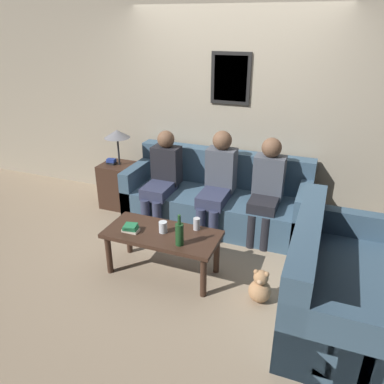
# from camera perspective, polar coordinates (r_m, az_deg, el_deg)

# --- Properties ---
(ground_plane) EXTENTS (16.00, 16.00, 0.00)m
(ground_plane) POSITION_cam_1_polar(r_m,az_deg,el_deg) (4.39, 1.67, -7.29)
(ground_plane) COLOR gray
(wall_back) EXTENTS (9.00, 0.08, 2.60)m
(wall_back) POSITION_cam_1_polar(r_m,az_deg,el_deg) (4.75, 5.83, 12.13)
(wall_back) COLOR #9E937F
(wall_back) RESTS_ON ground_plane
(couch_main) EXTENTS (2.21, 0.84, 0.85)m
(couch_main) POSITION_cam_1_polar(r_m,az_deg,el_deg) (4.67, 3.82, -1.10)
(couch_main) COLOR #385166
(couch_main) RESTS_ON ground_plane
(couch_side) EXTENTS (0.84, 1.61, 0.85)m
(couch_side) POSITION_cam_1_polar(r_m,az_deg,el_deg) (3.45, 20.78, -13.09)
(couch_side) COLOR #385166
(couch_side) RESTS_ON ground_plane
(coffee_table) EXTENTS (1.12, 0.51, 0.46)m
(coffee_table) POSITION_cam_1_polar(r_m,az_deg,el_deg) (3.67, -4.57, -7.09)
(coffee_table) COLOR #382319
(coffee_table) RESTS_ON ground_plane
(side_table_with_lamp) EXTENTS (0.42, 0.40, 1.07)m
(side_table_with_lamp) POSITION_cam_1_polar(r_m,az_deg,el_deg) (5.12, -11.20, 1.80)
(side_table_with_lamp) COLOR #382319
(side_table_with_lamp) RESTS_ON ground_plane
(wine_bottle) EXTENTS (0.08, 0.08, 0.30)m
(wine_bottle) POSITION_cam_1_polar(r_m,az_deg,el_deg) (3.39, -1.92, -6.35)
(wine_bottle) COLOR #19421E
(wine_bottle) RESTS_ON coffee_table
(drinking_glass) EXTENTS (0.08, 0.08, 0.11)m
(drinking_glass) POSITION_cam_1_polar(r_m,az_deg,el_deg) (3.62, -4.44, -5.35)
(drinking_glass) COLOR silver
(drinking_glass) RESTS_ON coffee_table
(book_stack) EXTENTS (0.16, 0.13, 0.07)m
(book_stack) POSITION_cam_1_polar(r_m,az_deg,el_deg) (3.68, -9.34, -5.46)
(book_stack) COLOR beige
(book_stack) RESTS_ON coffee_table
(soda_can) EXTENTS (0.07, 0.07, 0.12)m
(soda_can) POSITION_cam_1_polar(r_m,az_deg,el_deg) (3.65, 0.72, -4.88)
(soda_can) COLOR #BCBCC1
(soda_can) RESTS_ON coffee_table
(person_left) EXTENTS (0.34, 0.63, 1.12)m
(person_left) POSITION_cam_1_polar(r_m,az_deg,el_deg) (4.59, -4.50, 2.61)
(person_left) COLOR #2D334C
(person_left) RESTS_ON ground_plane
(person_middle) EXTENTS (0.34, 0.66, 1.18)m
(person_middle) POSITION_cam_1_polar(r_m,az_deg,el_deg) (4.39, 3.97, 1.96)
(person_middle) COLOR #2D334C
(person_middle) RESTS_ON ground_plane
(person_right) EXTENTS (0.34, 0.57, 1.16)m
(person_right) POSITION_cam_1_polar(r_m,az_deg,el_deg) (4.28, 11.32, 0.89)
(person_right) COLOR black
(person_right) RESTS_ON ground_plane
(teddy_bear) EXTENTS (0.21, 0.21, 0.32)m
(teddy_bear) POSITION_cam_1_polar(r_m,az_deg,el_deg) (3.51, 10.32, -14.16)
(teddy_bear) COLOR #A87A51
(teddy_bear) RESTS_ON ground_plane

